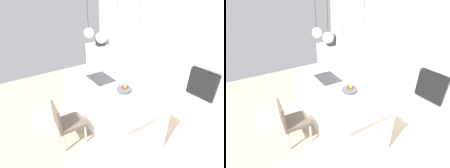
{
  "view_description": "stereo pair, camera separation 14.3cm",
  "coord_description": "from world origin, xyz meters",
  "views": [
    {
      "loc": [
        2.3,
        -1.51,
        2.47
      ],
      "look_at": [
        0.1,
        0.0,
        1.0
      ],
      "focal_mm": 27.2,
      "sensor_mm": 36.0,
      "label": 1
    },
    {
      "loc": [
        2.38,
        -1.39,
        2.47
      ],
      "look_at": [
        0.1,
        0.0,
        1.0
      ],
      "focal_mm": 27.2,
      "sensor_mm": 36.0,
      "label": 2
    }
  ],
  "objects": [
    {
      "name": "floor",
      "position": [
        0.0,
        0.0,
        0.0
      ],
      "size": [
        6.6,
        6.6,
        0.0
      ],
      "primitive_type": "plane",
      "color": "tan",
      "rests_on": "ground"
    },
    {
      "name": "back_wall",
      "position": [
        0.0,
        1.65,
        1.3
      ],
      "size": [
        6.0,
        0.1,
        2.6
      ],
      "primitive_type": "cube",
      "color": "white",
      "rests_on": "ground"
    },
    {
      "name": "kitchen_island",
      "position": [
        0.0,
        0.0,
        0.48
      ],
      "size": [
        2.23,
        0.94,
        0.95
      ],
      "color": "white",
      "rests_on": "ground"
    },
    {
      "name": "sink_basin",
      "position": [
        -0.3,
        0.0,
        0.95
      ],
      "size": [
        0.56,
        0.4,
        0.02
      ],
      "primitive_type": "cube",
      "color": "#2D2D30",
      "rests_on": "kitchen_island"
    },
    {
      "name": "faucet",
      "position": [
        -0.3,
        0.21,
        1.09
      ],
      "size": [
        0.02,
        0.17,
        0.22
      ],
      "color": "silver",
      "rests_on": "kitchen_island"
    },
    {
      "name": "fruit_bowl",
      "position": [
        0.35,
        0.09,
        1.0
      ],
      "size": [
        0.27,
        0.27,
        0.13
      ],
      "color": "#4C4C51",
      "rests_on": "kitchen_island"
    },
    {
      "name": "side_counter",
      "position": [
        -2.4,
        1.28,
        0.44
      ],
      "size": [
        1.1,
        0.6,
        0.89
      ],
      "primitive_type": "cube",
      "color": "white",
      "rests_on": "ground"
    },
    {
      "name": "coffee_machine",
      "position": [
        -2.43,
        1.28,
        1.05
      ],
      "size": [
        0.2,
        0.35,
        0.38
      ],
      "color": "black",
      "rests_on": "side_counter"
    },
    {
      "name": "microwave",
      "position": [
        0.91,
        1.58,
        1.37
      ],
      "size": [
        0.54,
        0.08,
        0.34
      ],
      "primitive_type": "cube",
      "color": "#9E9EA3",
      "rests_on": "back_wall"
    },
    {
      "name": "oven",
      "position": [
        0.91,
        1.58,
        0.87
      ],
      "size": [
        0.56,
        0.08,
        0.56
      ],
      "primitive_type": "cube",
      "color": "black",
      "rests_on": "back_wall"
    },
    {
      "name": "chair_near",
      "position": [
        -0.01,
        -0.89,
        0.48
      ],
      "size": [
        0.45,
        0.47,
        0.86
      ],
      "color": "brown",
      "rests_on": "ground"
    },
    {
      "name": "pendant_light_left",
      "position": [
        -0.69,
        0.0,
        1.76
      ],
      "size": [
        0.19,
        0.19,
        0.79
      ],
      "color": "silver"
    },
    {
      "name": "pendant_light_center_left",
      "position": [
        -0.23,
        0.0,
        1.76
      ],
      "size": [
        0.19,
        0.19,
        0.79
      ],
      "color": "silver"
    },
    {
      "name": "pendant_light_center_right",
      "position": [
        0.23,
        0.0,
        1.76
      ],
      "size": [
        0.19,
        0.19,
        0.79
      ],
      "color": "silver"
    },
    {
      "name": "pendant_light_right",
      "position": [
        0.69,
        0.0,
        1.76
      ],
      "size": [
        0.19,
        0.19,
        0.79
      ],
      "color": "silver"
    }
  ]
}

